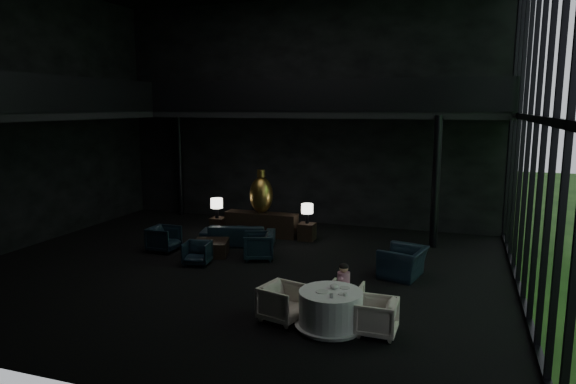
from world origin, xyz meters
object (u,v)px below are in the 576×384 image
(dining_chair_west, at_px, (283,300))
(side_table_left, at_px, (218,225))
(window_armchair, at_px, (403,256))
(child, at_px, (344,277))
(side_table_right, at_px, (307,232))
(lounge_armchair_west, at_px, (164,237))
(coffee_table, at_px, (211,248))
(dining_chair_north, at_px, (345,298))
(bronze_urn, at_px, (261,194))
(sofa, at_px, (238,230))
(console, at_px, (261,224))
(lounge_armchair_south, at_px, (197,253))
(table_lamp_left, at_px, (217,204))
(dining_chair_east, at_px, (376,315))
(dining_table, at_px, (330,312))
(table_lamp_right, at_px, (307,209))
(lounge_armchair_east, at_px, (258,244))

(dining_chair_west, bearing_deg, side_table_left, 51.01)
(window_armchair, xyz_separation_m, child, (-0.95, -2.58, 0.18))
(side_table_right, height_order, lounge_armchair_west, lounge_armchair_west)
(coffee_table, xyz_separation_m, dining_chair_north, (4.60, -2.83, 0.10))
(bronze_urn, height_order, dining_chair_west, bronze_urn)
(dining_chair_north, bearing_deg, sofa, -40.88)
(console, relative_size, child, 4.27)
(sofa, height_order, lounge_armchair_south, sofa)
(window_armchair, bearing_deg, side_table_left, -100.24)
(table_lamp_left, relative_size, side_table_right, 1.24)
(coffee_table, bearing_deg, side_table_right, 49.39)
(side_table_right, relative_size, coffee_table, 0.58)
(side_table_right, distance_m, window_armchair, 4.29)
(sofa, bearing_deg, window_armchair, 150.65)
(dining_chair_east, bearing_deg, bronze_urn, -141.82)
(window_armchair, xyz_separation_m, dining_table, (-0.98, -3.55, -0.22))
(lounge_armchair_south, xyz_separation_m, dining_chair_east, (5.32, -2.76, 0.05))
(table_lamp_right, bearing_deg, lounge_armchair_south, -120.95)
(side_table_left, relative_size, table_lamp_left, 0.73)
(bronze_urn, bearing_deg, lounge_armchair_west, -127.49)
(bronze_urn, xyz_separation_m, child, (3.99, -5.33, -0.66))
(side_table_right, relative_size, dining_chair_north, 0.89)
(lounge_armchair_west, distance_m, dining_chair_north, 6.69)
(table_lamp_left, height_order, lounge_armchair_south, table_lamp_left)
(coffee_table, bearing_deg, window_armchair, -1.82)
(table_lamp_left, relative_size, sofa, 0.28)
(coffee_table, xyz_separation_m, child, (4.54, -2.75, 0.52))
(lounge_armchair_east, relative_size, dining_chair_north, 1.45)
(lounge_armchair_east, bearing_deg, side_table_left, -154.95)
(sofa, height_order, window_armchair, window_armchair)
(coffee_table, bearing_deg, dining_chair_west, -46.26)
(sofa, height_order, lounge_armchair_west, sofa)
(table_lamp_right, relative_size, dining_chair_west, 0.75)
(lounge_armchair_south, xyz_separation_m, dining_chair_west, (3.43, -2.71, 0.10))
(lounge_armchair_south, bearing_deg, window_armchair, -2.50)
(dining_table, xyz_separation_m, dining_chair_west, (-1.00, 0.07, 0.09))
(table_lamp_left, distance_m, window_armchair, 7.07)
(lounge_armchair_south, height_order, child, child)
(sofa, relative_size, dining_chair_north, 3.95)
(sofa, height_order, dining_chair_west, sofa)
(dining_table, bearing_deg, dining_chair_east, 1.41)
(console, xyz_separation_m, dining_chair_west, (2.95, -6.22, 0.03))
(bronze_urn, bearing_deg, dining_chair_east, -52.38)
(side_table_left, relative_size, dining_chair_east, 0.67)
(bronze_urn, bearing_deg, side_table_left, -179.22)
(dining_table, bearing_deg, dining_chair_north, 83.81)
(dining_chair_north, xyz_separation_m, child, (-0.06, 0.08, 0.43))
(side_table_right, xyz_separation_m, dining_table, (2.36, -6.23, 0.05))
(table_lamp_right, distance_m, lounge_armchair_east, 2.61)
(console, distance_m, dining_table, 7.43)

